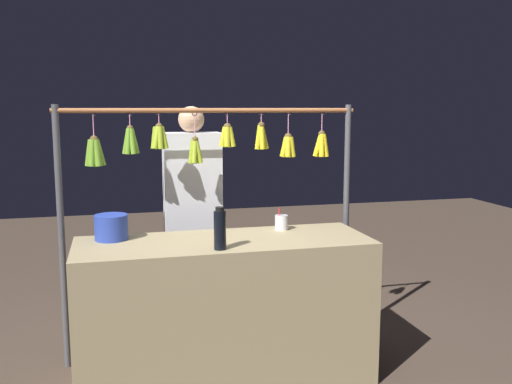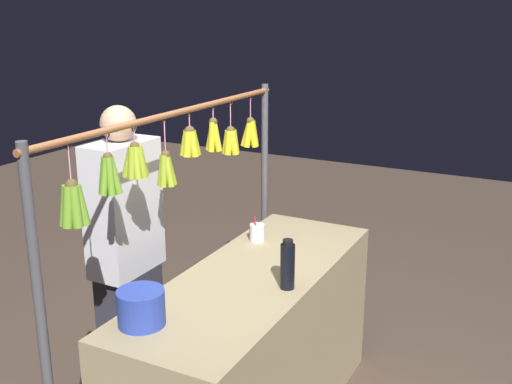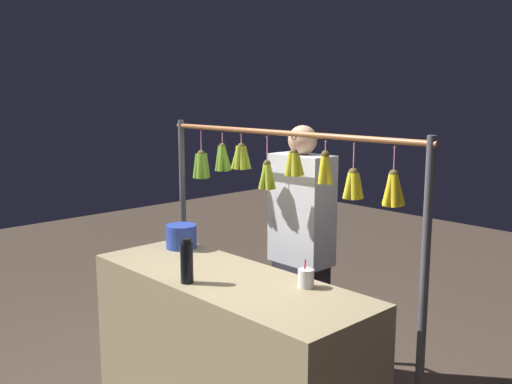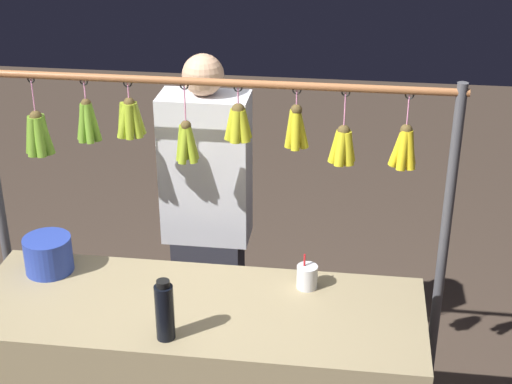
% 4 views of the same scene
% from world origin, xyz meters
% --- Properties ---
extents(ground_plane, '(12.00, 12.00, 0.00)m').
position_xyz_m(ground_plane, '(0.00, 0.00, 0.00)').
color(ground_plane, '#4B3B30').
extents(market_counter, '(1.82, 0.65, 0.91)m').
position_xyz_m(market_counter, '(0.00, 0.00, 0.46)').
color(market_counter, tan).
rests_on(market_counter, ground).
extents(display_rack, '(2.05, 0.13, 1.75)m').
position_xyz_m(display_rack, '(0.02, -0.43, 1.30)').
color(display_rack, '#4C4C51').
rests_on(display_rack, ground).
extents(water_bottle, '(0.07, 0.07, 0.25)m').
position_xyz_m(water_bottle, '(0.07, 0.22, 1.03)').
color(water_bottle, black).
rests_on(water_bottle, market_counter).
extents(blue_bucket, '(0.20, 0.20, 0.16)m').
position_xyz_m(blue_bucket, '(0.68, -0.18, 0.99)').
color(blue_bucket, '#2C43AB').
rests_on(blue_bucket, market_counter).
extents(drink_cup, '(0.09, 0.09, 0.15)m').
position_xyz_m(drink_cup, '(-0.43, -0.19, 0.96)').
color(drink_cup, silver).
rests_on(drink_cup, market_counter).
extents(vendor_person, '(0.41, 0.22, 1.74)m').
position_xyz_m(vendor_person, '(0.09, -0.73, 0.86)').
color(vendor_person, '#2D2D38').
rests_on(vendor_person, ground).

